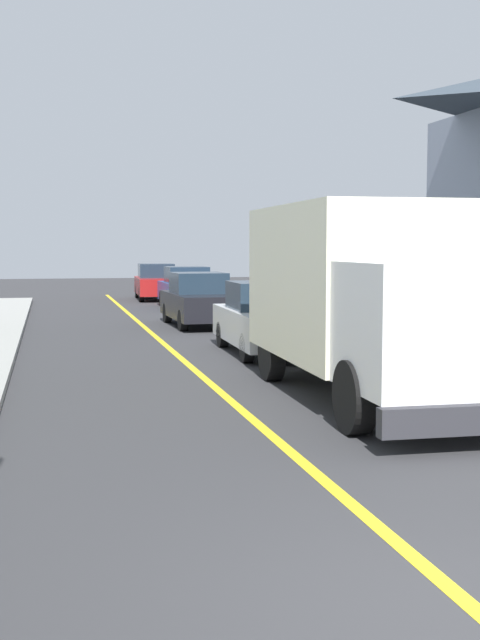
# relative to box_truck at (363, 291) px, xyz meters

# --- Properties ---
(centre_line_yellow) EXTENTS (0.16, 56.00, 0.01)m
(centre_line_yellow) POSITION_rel_box_truck_xyz_m (-2.20, 2.01, -1.76)
(centre_line_yellow) COLOR gold
(centre_line_yellow) RESTS_ON ground
(box_truck) EXTENTS (2.53, 7.22, 3.20)m
(box_truck) POSITION_rel_box_truck_xyz_m (0.00, 0.00, 0.00)
(box_truck) COLOR #F2EDCC
(box_truck) RESTS_ON ground
(parked_car_near) EXTENTS (1.89, 4.43, 1.67)m
(parked_car_near) POSITION_rel_box_truck_xyz_m (-0.11, 5.79, -0.97)
(parked_car_near) COLOR silver
(parked_car_near) RESTS_ON ground
(parked_car_mid) EXTENTS (1.91, 4.44, 1.67)m
(parked_car_mid) POSITION_rel_box_truck_xyz_m (-0.47, 12.72, -0.97)
(parked_car_mid) COLOR black
(parked_car_mid) RESTS_ON ground
(parked_car_far) EXTENTS (1.84, 4.42, 1.67)m
(parked_car_far) POSITION_rel_box_truck_xyz_m (0.34, 20.05, -0.97)
(parked_car_far) COLOR #2D4793
(parked_car_far) RESTS_ON ground
(parked_car_furthest) EXTENTS (1.99, 4.47, 1.67)m
(parked_car_furthest) POSITION_rel_box_truck_xyz_m (-0.19, 25.67, -0.97)
(parked_car_furthest) COLOR maroon
(parked_car_furthest) RESTS_ON ground
(parked_van_across) EXTENTS (1.87, 4.43, 1.67)m
(parked_van_across) POSITION_rel_box_truck_xyz_m (3.00, 2.94, -0.97)
(parked_van_across) COLOR silver
(parked_van_across) RESTS_ON ground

